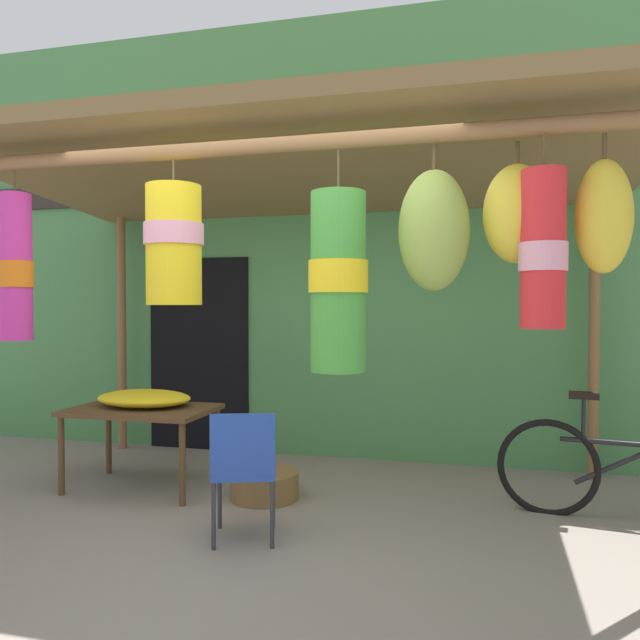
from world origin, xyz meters
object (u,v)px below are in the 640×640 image
object	(u,v)px
flower_heap_on_table	(145,398)
parked_bicycle	(627,473)
wicker_basket_by_table	(265,485)
folding_chair	(244,464)
display_table	(142,416)

from	to	relation	value
flower_heap_on_table	parked_bicycle	size ratio (longest dim) A/B	0.46
wicker_basket_by_table	folding_chair	bearing A→B (deg)	-79.03
folding_chair	wicker_basket_by_table	world-z (taller)	folding_chair
folding_chair	parked_bicycle	world-z (taller)	parked_bicycle
flower_heap_on_table	wicker_basket_by_table	distance (m)	1.23
wicker_basket_by_table	flower_heap_on_table	bearing A→B (deg)	177.57
flower_heap_on_table	parked_bicycle	distance (m)	3.69
display_table	flower_heap_on_table	bearing A→B (deg)	80.77
flower_heap_on_table	wicker_basket_by_table	xyz separation A→B (m)	(1.06, -0.05, -0.63)
display_table	flower_heap_on_table	distance (m)	0.15
flower_heap_on_table	folding_chair	size ratio (longest dim) A/B	0.95
flower_heap_on_table	wicker_basket_by_table	bearing A→B (deg)	-2.43
wicker_basket_by_table	display_table	bearing A→B (deg)	179.93
flower_heap_on_table	folding_chair	bearing A→B (deg)	-36.48
folding_chair	parked_bicycle	size ratio (longest dim) A/B	0.48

